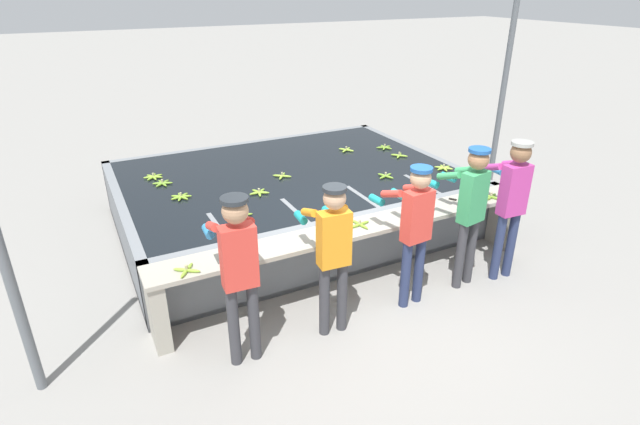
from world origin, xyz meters
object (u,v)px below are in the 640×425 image
(worker_1, at_px, (333,246))
(worker_4, at_px, (511,196))
(worker_0, at_px, (238,264))
(banana_bunch_floating_1, at_px, (282,176))
(banana_bunch_ledge_0, at_px, (187,270))
(banana_bunch_floating_2, at_px, (399,155))
(banana_bunch_floating_9, at_px, (259,192))
(worker_3, at_px, (470,204))
(support_post_right, at_px, (501,107))
(banana_bunch_floating_3, at_px, (153,177))
(banana_bunch_floating_5, at_px, (444,168))
(banana_bunch_ledge_1, at_px, (491,197))
(knife_1, at_px, (411,212))
(banana_bunch_floating_0, at_px, (386,176))
(banana_bunch_floating_6, at_px, (242,216))
(banana_bunch_floating_10, at_px, (385,147))
(banana_bunch_floating_8, at_px, (346,150))
(banana_bunch_floating_4, at_px, (181,197))
(banana_bunch_ledge_2, at_px, (360,224))
(worker_2, at_px, (414,223))
(banana_bunch_floating_7, at_px, (162,183))
(knife_0, at_px, (458,200))

(worker_1, bearing_deg, worker_4, -0.23)
(worker_0, height_order, banana_bunch_floating_1, worker_0)
(banana_bunch_floating_1, distance_m, banana_bunch_ledge_0, 2.72)
(banana_bunch_floating_2, xyz_separation_m, banana_bunch_floating_9, (-2.59, -0.44, -0.00))
(worker_3, bearing_deg, support_post_right, 39.41)
(banana_bunch_floating_3, height_order, banana_bunch_ledge_0, banana_bunch_ledge_0)
(worker_4, relative_size, banana_bunch_floating_5, 6.27)
(worker_3, distance_m, banana_bunch_ledge_0, 3.23)
(banana_bunch_ledge_1, distance_m, knife_1, 1.22)
(worker_4, bearing_deg, knife_1, 147.61)
(banana_bunch_floating_5, bearing_deg, banana_bunch_floating_9, 172.73)
(banana_bunch_floating_0, relative_size, banana_bunch_floating_6, 0.98)
(banana_bunch_ledge_0, bearing_deg, knife_1, 2.44)
(banana_bunch_floating_10, height_order, knife_1, banana_bunch_floating_10)
(banana_bunch_floating_0, xyz_separation_m, banana_bunch_floating_2, (0.73, 0.69, 0.00))
(worker_1, xyz_separation_m, banana_bunch_floating_8, (1.96, 3.13, -0.17))
(worker_0, relative_size, banana_bunch_ledge_0, 7.04)
(banana_bunch_floating_4, bearing_deg, banana_bunch_floating_8, 14.57)
(banana_bunch_floating_8, xyz_separation_m, banana_bunch_ledge_2, (-1.27, -2.54, 0.00))
(worker_1, distance_m, banana_bunch_floating_10, 3.94)
(banana_bunch_floating_4, xyz_separation_m, support_post_right, (5.01, -0.50, 0.76))
(worker_3, height_order, knife_1, worker_3)
(worker_2, relative_size, banana_bunch_floating_9, 6.02)
(banana_bunch_floating_9, bearing_deg, worker_0, -115.14)
(worker_3, relative_size, banana_bunch_floating_5, 6.18)
(worker_4, bearing_deg, banana_bunch_floating_9, 139.63)
(banana_bunch_floating_6, height_order, banana_bunch_floating_9, same)
(worker_3, distance_m, banana_bunch_floating_4, 3.65)
(worker_0, height_order, worker_4, worker_4)
(banana_bunch_floating_3, distance_m, banana_bunch_floating_5, 4.30)
(worker_4, bearing_deg, support_post_right, 49.10)
(worker_3, height_order, banana_bunch_floating_7, worker_3)
(banana_bunch_floating_2, xyz_separation_m, banana_bunch_ledge_0, (-3.93, -1.99, 0.00))
(worker_0, xyz_separation_m, banana_bunch_ledge_1, (3.62, 0.52, -0.23))
(worker_4, bearing_deg, banana_bunch_floating_1, 127.30)
(banana_bunch_floating_1, height_order, banana_bunch_floating_10, same)
(knife_1, bearing_deg, banana_bunch_floating_2, 58.51)
(worker_2, distance_m, banana_bunch_floating_6, 2.06)
(banana_bunch_floating_5, distance_m, knife_0, 1.23)
(knife_0, bearing_deg, banana_bunch_floating_4, 151.20)
(banana_bunch_floating_0, distance_m, banana_bunch_ledge_0, 3.45)
(worker_0, xyz_separation_m, knife_0, (3.16, 0.64, -0.24))
(banana_bunch_floating_7, distance_m, banana_bunch_ledge_2, 2.98)
(banana_bunch_floating_5, relative_size, banana_bunch_floating_6, 1.01)
(banana_bunch_floating_2, relative_size, banana_bunch_ledge_0, 0.93)
(banana_bunch_floating_7, xyz_separation_m, banana_bunch_ledge_1, (3.74, -2.46, 0.00))
(banana_bunch_floating_9, relative_size, knife_0, 0.88)
(banana_bunch_floating_5, height_order, support_post_right, support_post_right)
(banana_bunch_floating_1, height_order, banana_bunch_floating_7, same)
(knife_0, bearing_deg, banana_bunch_ledge_1, -14.70)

